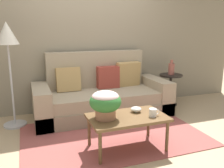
% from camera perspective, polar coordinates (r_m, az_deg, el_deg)
% --- Properties ---
extents(ground_plane, '(14.00, 14.00, 0.00)m').
position_cam_1_polar(ground_plane, '(3.54, 0.01, -11.60)').
color(ground_plane, tan).
extents(wall_back, '(6.40, 0.12, 2.74)m').
position_cam_1_polar(wall_back, '(4.50, -5.93, 11.64)').
color(wall_back, gray).
rests_on(wall_back, ground).
extents(area_rug, '(2.48, 1.62, 0.01)m').
position_cam_1_polar(area_rug, '(3.50, 0.27, -11.82)').
color(area_rug, '#994C47').
rests_on(area_rug, ground).
extents(couch, '(2.27, 0.95, 1.07)m').
position_cam_1_polar(couch, '(4.21, -2.43, -2.92)').
color(couch, gray).
rests_on(couch, ground).
extents(coffee_table, '(0.95, 0.57, 0.43)m').
position_cam_1_polar(coffee_table, '(2.99, 3.63, -8.33)').
color(coffee_table, brown).
rests_on(coffee_table, ground).
extents(side_table, '(0.44, 0.44, 0.60)m').
position_cam_1_polar(side_table, '(4.83, 13.60, 0.00)').
color(side_table, black).
rests_on(side_table, ground).
extents(floor_lamp, '(0.34, 0.34, 1.57)m').
position_cam_1_polar(floor_lamp, '(3.84, -23.33, 8.75)').
color(floor_lamp, '#B2B2B7').
rests_on(floor_lamp, ground).
extents(potted_plant, '(0.37, 0.37, 0.33)m').
position_cam_1_polar(potted_plant, '(2.84, -1.57, -4.28)').
color(potted_plant, '#A36B4C').
rests_on(potted_plant, coffee_table).
extents(coffee_mug, '(0.14, 0.09, 0.10)m').
position_cam_1_polar(coffee_mug, '(2.99, 9.61, -6.63)').
color(coffee_mug, white).
rests_on(coffee_mug, coffee_table).
extents(snack_bowl, '(0.14, 0.14, 0.07)m').
position_cam_1_polar(snack_bowl, '(3.11, 5.68, -5.91)').
color(snack_bowl, silver).
rests_on(snack_bowl, coffee_table).
extents(table_vase, '(0.12, 0.12, 0.28)m').
position_cam_1_polar(table_vase, '(4.78, 13.78, 3.55)').
color(table_vase, '#934C42').
rests_on(table_vase, side_table).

